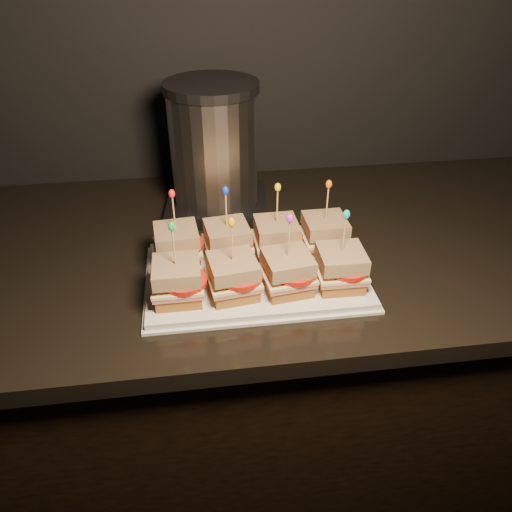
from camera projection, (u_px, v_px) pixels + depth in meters
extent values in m
cube|color=black|center=(367.00, 378.00, 1.39)|extent=(2.26, 0.69, 0.88)
cube|color=black|center=(392.00, 238.00, 1.13)|extent=(2.30, 0.73, 0.04)
cube|color=silver|center=(256.00, 276.00, 0.96)|extent=(0.41, 0.25, 0.02)
cube|color=silver|center=(256.00, 278.00, 0.96)|extent=(0.42, 0.27, 0.01)
cube|color=brown|center=(178.00, 256.00, 0.98)|extent=(0.09, 0.09, 0.02)
cube|color=#B95B4E|center=(178.00, 250.00, 0.97)|extent=(0.09, 0.09, 0.01)
cube|color=#FFED9C|center=(177.00, 247.00, 0.97)|extent=(0.10, 0.09, 0.01)
cylinder|color=red|center=(183.00, 245.00, 0.96)|extent=(0.08, 0.08, 0.01)
cube|color=#582D0B|center=(176.00, 235.00, 0.96)|extent=(0.09, 0.09, 0.03)
cylinder|color=tan|center=(174.00, 215.00, 0.93)|extent=(0.00, 0.00, 0.09)
ellipsoid|color=red|center=(172.00, 194.00, 0.91)|extent=(0.01, 0.01, 0.02)
cube|color=brown|center=(228.00, 252.00, 0.99)|extent=(0.09, 0.09, 0.02)
cube|color=#B95B4E|center=(228.00, 246.00, 0.98)|extent=(0.10, 0.09, 0.01)
cube|color=#FFED9C|center=(227.00, 243.00, 0.98)|extent=(0.10, 0.10, 0.01)
cylinder|color=red|center=(234.00, 241.00, 0.97)|extent=(0.08, 0.08, 0.01)
cube|color=#582D0B|center=(227.00, 232.00, 0.97)|extent=(0.09, 0.09, 0.03)
cylinder|color=tan|center=(226.00, 212.00, 0.94)|extent=(0.00, 0.00, 0.09)
ellipsoid|color=#1233DC|center=(225.00, 190.00, 0.92)|extent=(0.01, 0.01, 0.02)
cube|color=brown|center=(276.00, 249.00, 1.00)|extent=(0.08, 0.08, 0.02)
cube|color=#B95B4E|center=(276.00, 242.00, 1.00)|extent=(0.09, 0.09, 0.01)
cube|color=#FFED9C|center=(276.00, 239.00, 0.99)|extent=(0.09, 0.09, 0.01)
cylinder|color=red|center=(283.00, 237.00, 0.98)|extent=(0.08, 0.08, 0.01)
cube|color=#582D0B|center=(277.00, 228.00, 0.98)|extent=(0.08, 0.08, 0.03)
cylinder|color=tan|center=(277.00, 209.00, 0.95)|extent=(0.00, 0.00, 0.09)
ellipsoid|color=yellow|center=(278.00, 187.00, 0.93)|extent=(0.01, 0.01, 0.02)
cube|color=brown|center=(323.00, 245.00, 1.01)|extent=(0.08, 0.08, 0.02)
cube|color=#B95B4E|center=(324.00, 239.00, 1.01)|extent=(0.09, 0.09, 0.01)
cube|color=#FFED9C|center=(324.00, 236.00, 1.00)|extent=(0.09, 0.09, 0.01)
cylinder|color=red|center=(331.00, 234.00, 0.99)|extent=(0.08, 0.08, 0.01)
cube|color=#582D0B|center=(325.00, 225.00, 0.99)|extent=(0.08, 0.08, 0.03)
cylinder|color=tan|center=(327.00, 205.00, 0.96)|extent=(0.00, 0.00, 0.09)
ellipsoid|color=orange|center=(329.00, 184.00, 0.94)|extent=(0.01, 0.01, 0.02)
cube|color=brown|center=(179.00, 293.00, 0.89)|extent=(0.08, 0.08, 0.02)
cube|color=#B95B4E|center=(178.00, 286.00, 0.88)|extent=(0.09, 0.08, 0.01)
cube|color=#FFED9C|center=(178.00, 283.00, 0.87)|extent=(0.09, 0.09, 0.01)
cylinder|color=red|center=(184.00, 281.00, 0.87)|extent=(0.08, 0.08, 0.01)
cube|color=#582D0B|center=(176.00, 271.00, 0.86)|extent=(0.08, 0.08, 0.03)
cylinder|color=tan|center=(174.00, 249.00, 0.83)|extent=(0.00, 0.00, 0.09)
ellipsoid|color=green|center=(171.00, 226.00, 0.81)|extent=(0.01, 0.01, 0.02)
cube|color=brown|center=(233.00, 288.00, 0.90)|extent=(0.09, 0.09, 0.02)
cube|color=#B95B4E|center=(233.00, 281.00, 0.89)|extent=(0.10, 0.10, 0.01)
cube|color=#FFED9C|center=(233.00, 278.00, 0.88)|extent=(0.10, 0.10, 0.01)
cylinder|color=red|center=(240.00, 276.00, 0.88)|extent=(0.08, 0.08, 0.01)
cube|color=#582D0B|center=(233.00, 266.00, 0.87)|extent=(0.09, 0.09, 0.03)
cylinder|color=tan|center=(232.00, 245.00, 0.85)|extent=(0.00, 0.00, 0.09)
ellipsoid|color=#ECB801|center=(231.00, 222.00, 0.82)|extent=(0.01, 0.01, 0.02)
cube|color=brown|center=(287.00, 284.00, 0.91)|extent=(0.09, 0.09, 0.02)
cube|color=#B95B4E|center=(287.00, 277.00, 0.90)|extent=(0.10, 0.10, 0.01)
cube|color=#FFED9C|center=(287.00, 274.00, 0.90)|extent=(0.10, 0.10, 0.01)
cylinder|color=red|center=(295.00, 272.00, 0.89)|extent=(0.08, 0.08, 0.01)
cube|color=#582D0B|center=(288.00, 262.00, 0.88)|extent=(0.09, 0.09, 0.03)
cylinder|color=tan|center=(289.00, 241.00, 0.86)|extent=(0.00, 0.00, 0.09)
ellipsoid|color=#D625CC|center=(290.00, 218.00, 0.83)|extent=(0.01, 0.01, 0.02)
cube|color=brown|center=(339.00, 279.00, 0.92)|extent=(0.08, 0.08, 0.02)
cube|color=#B95B4E|center=(340.00, 273.00, 0.91)|extent=(0.09, 0.09, 0.01)
cube|color=#FFED9C|center=(340.00, 270.00, 0.91)|extent=(0.09, 0.09, 0.01)
cylinder|color=red|center=(348.00, 268.00, 0.90)|extent=(0.08, 0.08, 0.01)
cube|color=#582D0B|center=(341.00, 258.00, 0.89)|extent=(0.08, 0.08, 0.03)
cylinder|color=tan|center=(344.00, 237.00, 0.87)|extent=(0.00, 0.00, 0.09)
ellipsoid|color=#0CBECA|center=(347.00, 214.00, 0.84)|extent=(0.01, 0.01, 0.02)
cube|color=#262628|center=(217.00, 204.00, 1.19)|extent=(0.25, 0.22, 0.03)
cylinder|color=silver|center=(214.00, 148.00, 1.11)|extent=(0.19, 0.19, 0.25)
cylinder|color=#262628|center=(211.00, 86.00, 1.04)|extent=(0.20, 0.20, 0.02)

